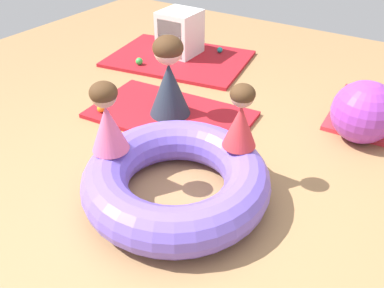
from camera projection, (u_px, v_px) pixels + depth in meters
name	position (u px, v px, depth m)	size (l,w,h in m)	color
ground_plane	(197.00, 195.00, 2.85)	(8.00, 8.00, 0.00)	#9E7549
gym_mat_front	(179.00, 59.00, 4.87)	(1.62, 1.15, 0.04)	#B21923
gym_mat_center_rear	(170.00, 115.00, 3.75)	(1.49, 0.85, 0.04)	#B21923
inflatable_cushion	(176.00, 179.00, 2.74)	(1.30, 1.30, 0.32)	#7056D1
child_in_red	(241.00, 117.00, 2.68)	(0.34, 0.34, 0.47)	red
child_in_pink	(107.00, 118.00, 2.63)	(0.33, 0.33, 0.51)	#E5608E
adult_seated	(169.00, 78.00, 3.53)	(0.41, 0.41, 0.74)	#232D3D
play_ball_green	(139.00, 61.00, 4.65)	(0.08, 0.08, 0.08)	green
play_ball_orange	(101.00, 109.00, 3.73)	(0.07, 0.07, 0.07)	orange
play_ball_teal	(220.00, 50.00, 4.96)	(0.07, 0.07, 0.07)	teal
exercise_ball_large	(364.00, 112.00, 3.30)	(0.53, 0.53, 0.53)	purple
storage_cube	(179.00, 35.00, 4.82)	(0.44, 0.44, 0.56)	white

